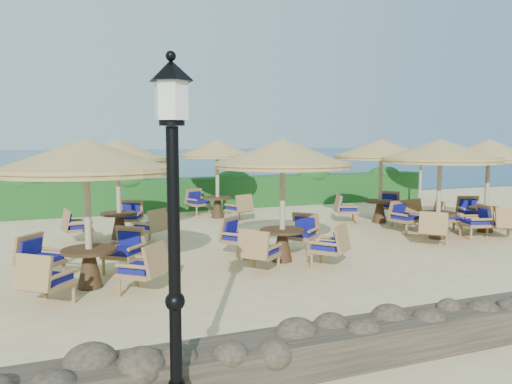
% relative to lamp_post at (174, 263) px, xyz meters
% --- Properties ---
extents(ground, '(120.00, 120.00, 0.00)m').
position_rel_lamp_post_xyz_m(ground, '(4.80, 6.80, -1.55)').
color(ground, beige).
rests_on(ground, ground).
extents(sea, '(160.00, 160.00, 0.00)m').
position_rel_lamp_post_xyz_m(sea, '(4.80, 76.80, -1.55)').
color(sea, '#0C294F').
rests_on(sea, ground).
extents(hedge, '(18.00, 0.90, 1.20)m').
position_rel_lamp_post_xyz_m(hedge, '(4.80, 14.00, -0.95)').
color(hedge, '#154418').
rests_on(hedge, ground).
extents(lamp_post, '(0.44, 0.44, 3.31)m').
position_rel_lamp_post_xyz_m(lamp_post, '(0.00, 0.00, 0.00)').
color(lamp_post, black).
rests_on(lamp_post, ground).
extents(extra_parasol, '(2.30, 2.30, 2.41)m').
position_rel_lamp_post_xyz_m(extra_parasol, '(12.60, 12.00, 0.62)').
color(extra_parasol, tan).
rests_on(extra_parasol, ground).
extents(cafe_set_0, '(3.16, 3.16, 2.65)m').
position_rel_lamp_post_xyz_m(cafe_set_0, '(-0.50, 4.89, 0.36)').
color(cafe_set_0, tan).
rests_on(cafe_set_0, ground).
extents(cafe_set_1, '(2.93, 2.93, 2.65)m').
position_rel_lamp_post_xyz_m(cafe_set_1, '(3.50, 5.41, 0.30)').
color(cafe_set_1, tan).
rests_on(cafe_set_1, ground).
extents(cafe_set_2, '(3.12, 3.12, 2.65)m').
position_rel_lamp_post_xyz_m(cafe_set_2, '(8.40, 6.19, 0.42)').
color(cafe_set_2, tan).
rests_on(cafe_set_2, ground).
extents(cafe_set_3, '(2.75, 2.75, 2.65)m').
position_rel_lamp_post_xyz_m(cafe_set_3, '(0.48, 9.23, 0.32)').
color(cafe_set_3, tan).
rests_on(cafe_set_3, ground).
extents(cafe_set_4, '(2.44, 2.85, 2.65)m').
position_rel_lamp_post_xyz_m(cafe_set_4, '(3.97, 11.76, 0.38)').
color(cafe_set_4, tan).
rests_on(cafe_set_4, ground).
extents(cafe_set_5, '(2.96, 2.96, 2.65)m').
position_rel_lamp_post_xyz_m(cafe_set_5, '(8.50, 8.93, 0.39)').
color(cafe_set_5, tan).
rests_on(cafe_set_5, ground).
extents(cafe_set_6, '(2.85, 2.85, 2.65)m').
position_rel_lamp_post_xyz_m(cafe_set_6, '(10.37, 6.47, 0.22)').
color(cafe_set_6, tan).
rests_on(cafe_set_6, ground).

